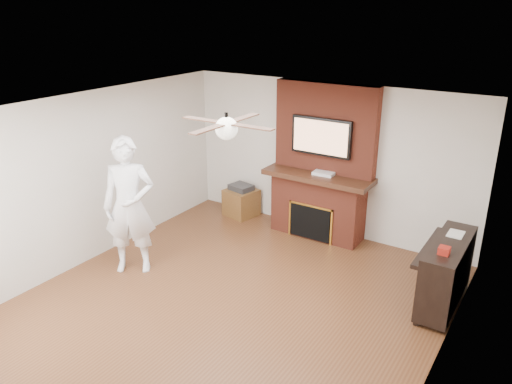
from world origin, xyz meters
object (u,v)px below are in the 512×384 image
Objects in this scene: person at (129,206)px; fireplace at (320,177)px; side_table at (241,201)px; piano at (446,271)px.

fireplace is at bearing 20.99° from person.
side_table is at bearing 50.48° from person.
person is at bearing -83.23° from side_table.
fireplace is 3.06m from person.
fireplace is 1.84× the size of piano.
fireplace is at bearing 155.14° from piano.
piano is at bearing -14.68° from person.
piano reaches higher than side_table.
person reaches higher than side_table.
fireplace reaches higher than piano.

